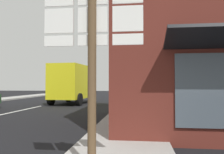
# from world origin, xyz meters

# --- Properties ---
(ground_plane) EXTENTS (80.00, 80.00, 0.00)m
(ground_plane) POSITION_xyz_m (0.00, 10.00, 0.00)
(ground_plane) COLOR black
(sidewalk_right) EXTENTS (2.24, 44.00, 0.14)m
(sidewalk_right) POSITION_xyz_m (6.62, 8.00, 0.07)
(sidewalk_right) COLOR #9E9B96
(sidewalk_right) RESTS_ON ground
(delivery_truck) EXTENTS (2.79, 5.15, 3.05)m
(delivery_truck) POSITION_xyz_m (1.62, 14.20, 1.65)
(delivery_truck) COLOR yellow
(delivery_truck) RESTS_ON ground
(route_sign_post) EXTENTS (1.66, 0.14, 3.20)m
(route_sign_post) POSITION_xyz_m (6.26, -0.12, 2.00)
(route_sign_post) COLOR brown
(route_sign_post) RESTS_ON ground
(traffic_light_far_right) EXTENTS (0.30, 0.49, 3.59)m
(traffic_light_far_right) POSITION_xyz_m (5.80, 17.69, 2.66)
(traffic_light_far_right) COLOR #47474C
(traffic_light_far_right) RESTS_ON ground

